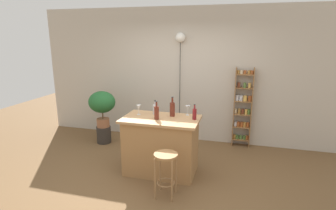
{
  "coord_description": "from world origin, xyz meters",
  "views": [
    {
      "loc": [
        1.21,
        -3.67,
        2.2
      ],
      "look_at": [
        0.05,
        0.55,
        1.1
      ],
      "focal_mm": 28.97,
      "sensor_mm": 36.0,
      "label": 1
    }
  ],
  "objects": [
    {
      "name": "wine_glass_center",
      "position": [
        0.38,
        0.57,
        1.06
      ],
      "size": [
        0.07,
        0.07,
        0.16
      ],
      "color": "silver",
      "rests_on": "kitchen_counter"
    },
    {
      "name": "plant_stool",
      "position": [
        -1.55,
        1.22,
        0.18
      ],
      "size": [
        0.3,
        0.3,
        0.35
      ],
      "primitive_type": "cylinder",
      "color": "#2D2823",
      "rests_on": "ground"
    },
    {
      "name": "bar_stool",
      "position": [
        0.27,
        -0.37,
        0.48
      ],
      "size": [
        0.33,
        0.33,
        0.64
      ],
      "color": "#997047",
      "rests_on": "ground"
    },
    {
      "name": "pendant_globe_light",
      "position": [
        -0.04,
        1.84,
        2.14
      ],
      "size": [
        0.2,
        0.2,
        2.28
      ],
      "color": "black",
      "rests_on": "ground"
    },
    {
      "name": "bottle_olive_oil",
      "position": [
        -0.05,
        0.22,
        1.05
      ],
      "size": [
        0.08,
        0.08,
        0.29
      ],
      "color": "#5B2319",
      "rests_on": "kitchen_counter"
    },
    {
      "name": "wine_glass_left",
      "position": [
        -0.41,
        0.39,
        1.06
      ],
      "size": [
        0.07,
        0.07,
        0.16
      ],
      "color": "silver",
      "rests_on": "kitchen_counter"
    },
    {
      "name": "kitchen_counter",
      "position": [
        0.0,
        0.3,
        0.47
      ],
      "size": [
        1.23,
        0.72,
        0.94
      ],
      "color": "#9E7042",
      "rests_on": "ground"
    },
    {
      "name": "bottle_vinegar",
      "position": [
        0.53,
        0.37,
        1.03
      ],
      "size": [
        0.06,
        0.06,
        0.25
      ],
      "color": "maroon",
      "rests_on": "kitchen_counter"
    },
    {
      "name": "spice_shelf",
      "position": [
        1.26,
        1.81,
        0.82
      ],
      "size": [
        0.36,
        0.15,
        1.62
      ],
      "color": "olive",
      "rests_on": "ground"
    },
    {
      "name": "bottle_spirits_clear",
      "position": [
        0.15,
        0.45,
        1.06
      ],
      "size": [
        0.08,
        0.08,
        0.32
      ],
      "color": "#5B2319",
      "rests_on": "kitchen_counter"
    },
    {
      "name": "bottle_soda_blue",
      "position": [
        -0.15,
        0.49,
        1.03
      ],
      "size": [
        0.08,
        0.08,
        0.24
      ],
      "color": "#B2B2B7",
      "rests_on": "kitchen_counter"
    },
    {
      "name": "back_wall",
      "position": [
        0.0,
        1.95,
        1.4
      ],
      "size": [
        6.4,
        0.1,
        2.8
      ],
      "primitive_type": "cube",
      "color": "#BCB2A3",
      "rests_on": "ground"
    },
    {
      "name": "potted_plant",
      "position": [
        -1.55,
        1.22,
        0.85
      ],
      "size": [
        0.56,
        0.5,
        0.76
      ],
      "color": "#935B3D",
      "rests_on": "plant_stool"
    },
    {
      "name": "ground",
      "position": [
        0.0,
        0.0,
        0.0
      ],
      "size": [
        12.0,
        12.0,
        0.0
      ],
      "primitive_type": "plane",
      "color": "brown"
    }
  ]
}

